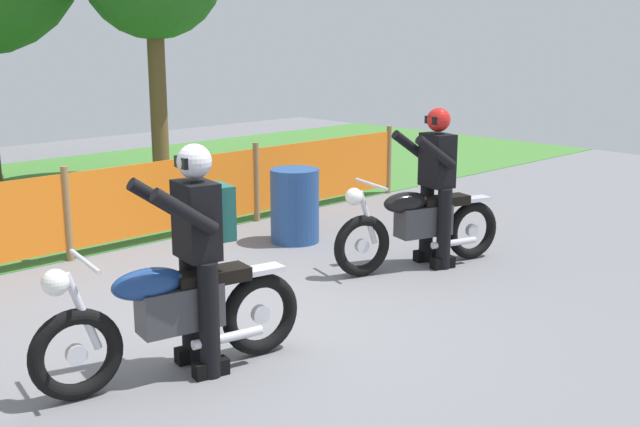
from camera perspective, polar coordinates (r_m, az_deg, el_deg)
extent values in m
cube|color=slate|center=(6.83, -7.01, -8.17)|extent=(24.00, 24.00, 0.02)
cylinder|color=olive|center=(8.94, -17.90, -0.03)|extent=(0.08, 0.08, 1.05)
cylinder|color=olive|center=(10.37, -4.66, 2.29)|extent=(0.08, 0.08, 1.05)
cylinder|color=olive|center=(12.21, 5.02, 3.92)|extent=(0.08, 0.08, 1.05)
cube|color=orange|center=(9.58, -10.79, 1.34)|extent=(2.59, 0.02, 0.85)
cube|color=orange|center=(11.24, 0.58, 3.28)|extent=(2.59, 0.02, 0.85)
cylinder|color=brown|center=(13.26, -11.67, 7.95)|extent=(0.28, 0.28, 2.67)
torus|color=black|center=(8.03, 3.07, -2.36)|extent=(0.65, 0.29, 0.64)
cylinder|color=silver|center=(8.03, 3.07, -2.36)|extent=(0.15, 0.10, 0.14)
torus|color=black|center=(8.80, 11.00, -1.20)|extent=(0.65, 0.29, 0.64)
cylinder|color=silver|center=(8.80, 11.00, -1.20)|extent=(0.15, 0.10, 0.14)
cube|color=#38383D|center=(8.38, 7.54, -0.52)|extent=(0.65, 0.41, 0.32)
ellipsoid|color=black|center=(8.20, 6.26, 0.80)|extent=(0.57, 0.38, 0.22)
cube|color=black|center=(8.48, 8.97, 0.91)|extent=(0.60, 0.38, 0.10)
cube|color=silver|center=(8.72, 11.10, 1.03)|extent=(0.39, 0.26, 0.04)
cylinder|color=silver|center=(7.98, 3.47, -0.29)|extent=(0.24, 0.12, 0.57)
sphere|color=white|center=(7.86, 2.49, 1.23)|extent=(0.23, 0.23, 0.18)
cylinder|color=silver|center=(7.93, 3.76, 2.14)|extent=(0.21, 0.59, 0.03)
cylinder|color=silver|center=(8.50, 9.70, -2.10)|extent=(0.55, 0.23, 0.07)
torus|color=black|center=(5.63, -17.29, -9.76)|extent=(0.66, 0.23, 0.65)
cylinder|color=silver|center=(5.63, -17.29, -9.76)|extent=(0.15, 0.09, 0.14)
torus|color=black|center=(6.12, -4.35, -7.31)|extent=(0.66, 0.23, 0.65)
cylinder|color=silver|center=(6.12, -4.35, -7.31)|extent=(0.15, 0.09, 0.14)
cube|color=#38383D|center=(5.79, -10.14, -6.76)|extent=(0.64, 0.36, 0.32)
ellipsoid|color=navy|center=(5.64, -12.41, -5.02)|extent=(0.56, 0.34, 0.22)
cube|color=black|center=(5.83, -7.92, -4.56)|extent=(0.60, 0.33, 0.10)
cube|color=silver|center=(6.01, -4.41, -4.13)|extent=(0.39, 0.23, 0.04)
cylinder|color=silver|center=(5.54, -16.89, -6.84)|extent=(0.24, 0.10, 0.58)
sphere|color=white|center=(5.43, -18.69, -4.78)|extent=(0.21, 0.21, 0.18)
cylinder|color=silver|center=(5.45, -16.72, -3.36)|extent=(0.15, 0.60, 0.03)
cylinder|color=silver|center=(5.88, -6.72, -8.93)|extent=(0.56, 0.18, 0.07)
cylinder|color=black|center=(8.35, 9.00, -1.12)|extent=(0.19, 0.19, 0.86)
cube|color=black|center=(8.45, 8.91, -3.55)|extent=(0.28, 0.18, 0.12)
cylinder|color=black|center=(8.61, 7.75, -0.66)|extent=(0.19, 0.19, 0.86)
cube|color=black|center=(8.70, 7.67, -3.03)|extent=(0.28, 0.18, 0.12)
cube|color=black|center=(8.34, 8.52, 3.86)|extent=(0.33, 0.41, 0.56)
cylinder|color=black|center=(8.04, 8.42, 4.41)|extent=(0.49, 0.24, 0.38)
cylinder|color=black|center=(8.40, 6.67, 4.82)|extent=(0.49, 0.24, 0.38)
sphere|color=red|center=(8.28, 8.62, 6.76)|extent=(0.31, 0.31, 0.25)
cube|color=black|center=(8.22, 8.05, 6.73)|extent=(0.08, 0.18, 0.08)
cylinder|color=black|center=(5.74, -8.06, -7.70)|extent=(0.18, 0.18, 0.86)
cube|color=black|center=(5.88, -7.94, -11.08)|extent=(0.28, 0.16, 0.12)
cylinder|color=black|center=(6.01, -9.37, -6.77)|extent=(0.18, 0.18, 0.86)
cube|color=black|center=(6.15, -9.25, -10.02)|extent=(0.28, 0.16, 0.12)
cube|color=black|center=(5.67, -8.98, -0.48)|extent=(0.30, 0.40, 0.56)
cylinder|color=black|center=(5.38, -9.80, 0.10)|extent=(0.49, 0.19, 0.38)
cylinder|color=black|center=(5.77, -11.55, 0.91)|extent=(0.49, 0.19, 0.38)
sphere|color=silver|center=(5.59, -9.13, 3.76)|extent=(0.29, 0.29, 0.25)
cube|color=black|center=(5.55, -10.07, 3.66)|extent=(0.06, 0.18, 0.08)
cube|color=#194C47|center=(5.73, -7.45, 0.13)|extent=(0.21, 0.31, 0.40)
cylinder|color=navy|center=(9.32, -1.85, 0.58)|extent=(0.58, 0.58, 0.88)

